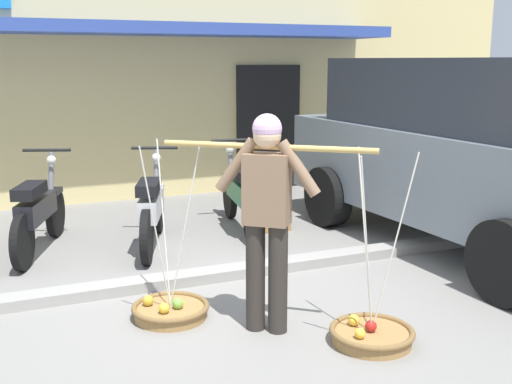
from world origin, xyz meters
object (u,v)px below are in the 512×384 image
at_px(motorcycle_second_in_row, 38,213).
at_px(motorcycle_third_in_row, 152,209).
at_px(motorcycle_end_of_row, 240,195).
at_px(wooden_crate, 269,217).
at_px(fruit_basket_left_side, 170,309).
at_px(parked_truck, 475,148).
at_px(fruit_basket_right_side, 371,334).
at_px(fruit_vendor, 267,209).

distance_m(motorcycle_second_in_row, motorcycle_third_in_row, 1.22).
distance_m(motorcycle_second_in_row, motorcycle_end_of_row, 2.36).
height_order(motorcycle_third_in_row, motorcycle_end_of_row, same).
bearing_deg(wooden_crate, motorcycle_end_of_row, 164.46).
xyz_separation_m(fruit_basket_left_side, motorcycle_third_in_row, (0.34, 1.98, 0.38)).
height_order(motorcycle_second_in_row, wooden_crate, motorcycle_second_in_row).
relative_size(motorcycle_second_in_row, parked_truck, 0.36).
bearing_deg(wooden_crate, fruit_basket_right_side, -100.71).
distance_m(fruit_vendor, motorcycle_second_in_row, 3.21).
xyz_separation_m(fruit_vendor, motorcycle_third_in_row, (-0.29, 2.50, -0.52)).
bearing_deg(fruit_basket_right_side, wooden_crate, 79.29).
xyz_separation_m(fruit_vendor, motorcycle_second_in_row, (-1.47, 2.81, -0.52)).
bearing_deg(parked_truck, motorcycle_second_in_row, 159.58).
distance_m(motorcycle_third_in_row, wooden_crate, 1.57).
bearing_deg(fruit_basket_left_side, motorcycle_end_of_row, 56.25).
height_order(fruit_basket_right_side, motorcycle_second_in_row, fruit_basket_right_side).
xyz_separation_m(fruit_basket_left_side, wooden_crate, (1.87, 2.18, 0.08)).
xyz_separation_m(fruit_vendor, wooden_crate, (1.24, 2.70, -0.82)).
height_order(fruit_basket_right_side, motorcycle_third_in_row, fruit_basket_right_side).
relative_size(fruit_basket_left_side, motorcycle_second_in_row, 0.84).
height_order(fruit_vendor, parked_truck, parked_truck).
distance_m(fruit_basket_left_side, motorcycle_third_in_row, 2.05).
xyz_separation_m(motorcycle_third_in_row, parked_truck, (3.30, -1.37, 0.68)).
height_order(fruit_basket_left_side, parked_truck, parked_truck).
height_order(fruit_basket_right_side, wooden_crate, fruit_basket_right_side).
distance_m(fruit_vendor, fruit_basket_left_side, 1.22).
bearing_deg(fruit_basket_left_side, fruit_vendor, -39.46).
height_order(motorcycle_third_in_row, wooden_crate, motorcycle_third_in_row).
xyz_separation_m(motorcycle_second_in_row, parked_truck, (4.49, -1.67, 0.68)).
height_order(motorcycle_third_in_row, parked_truck, parked_truck).
height_order(fruit_vendor, fruit_basket_right_side, fruit_vendor).
xyz_separation_m(fruit_basket_right_side, motorcycle_end_of_row, (0.26, 3.32, 0.38)).
bearing_deg(motorcycle_second_in_row, parked_truck, -20.42).
xyz_separation_m(fruit_basket_left_side, fruit_basket_right_side, (1.26, -1.04, -0.00)).
xyz_separation_m(parked_truck, wooden_crate, (-1.78, 1.57, -0.97)).
relative_size(motorcycle_end_of_row, parked_truck, 0.37).
xyz_separation_m(fruit_basket_right_side, motorcycle_second_in_row, (-2.10, 3.33, 0.38)).
xyz_separation_m(fruit_basket_right_side, parked_truck, (2.39, 1.66, 1.06)).
bearing_deg(motorcycle_third_in_row, fruit_basket_left_side, -99.87).
bearing_deg(motorcycle_end_of_row, fruit_vendor, -107.65).
bearing_deg(wooden_crate, motorcycle_third_in_row, -172.52).
bearing_deg(motorcycle_end_of_row, motorcycle_third_in_row, -165.86).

